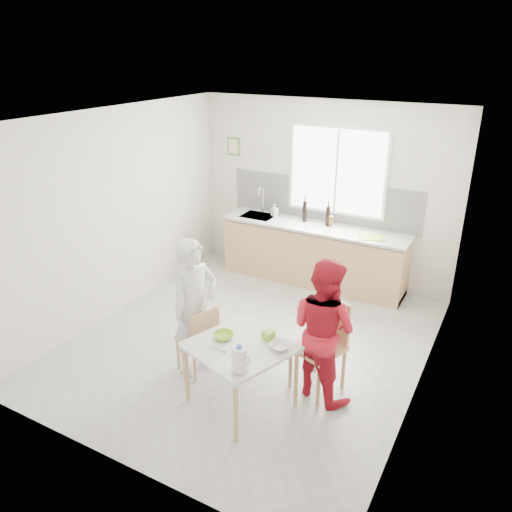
{
  "coord_description": "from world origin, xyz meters",
  "views": [
    {
      "loc": [
        2.59,
        -4.6,
        3.38
      ],
      "look_at": [
        -0.03,
        0.2,
        1.07
      ],
      "focal_mm": 35.0,
      "sensor_mm": 36.0,
      "label": 1
    }
  ],
  "objects_px": {
    "person_red": "(323,329)",
    "milk_jug": "(240,359)",
    "person_white": "(195,308)",
    "bowl_white": "(280,346)",
    "chair_left": "(200,337)",
    "chair_far": "(323,341)",
    "bowl_green": "(224,336)",
    "wine_bottle_a": "(305,211)",
    "wine_bottle_b": "(328,216)",
    "dining_table": "(241,351)"
  },
  "relations": [
    {
      "from": "person_red",
      "to": "wine_bottle_b",
      "type": "distance_m",
      "value": 2.71
    },
    {
      "from": "person_red",
      "to": "milk_jug",
      "type": "relative_size",
      "value": 6.03
    },
    {
      "from": "person_red",
      "to": "wine_bottle_a",
      "type": "xyz_separation_m",
      "value": [
        -1.32,
        2.54,
        0.32
      ]
    },
    {
      "from": "person_white",
      "to": "wine_bottle_b",
      "type": "distance_m",
      "value": 2.86
    },
    {
      "from": "dining_table",
      "to": "bowl_green",
      "type": "relative_size",
      "value": 5.75
    },
    {
      "from": "wine_bottle_a",
      "to": "wine_bottle_b",
      "type": "relative_size",
      "value": 1.07
    },
    {
      "from": "person_red",
      "to": "bowl_green",
      "type": "bearing_deg",
      "value": 51.25
    },
    {
      "from": "person_white",
      "to": "dining_table",
      "type": "bearing_deg",
      "value": -90.0
    },
    {
      "from": "person_red",
      "to": "person_white",
      "type": "bearing_deg",
      "value": 31.61
    },
    {
      "from": "wine_bottle_b",
      "to": "dining_table",
      "type": "bearing_deg",
      "value": -84.43
    },
    {
      "from": "person_red",
      "to": "wine_bottle_b",
      "type": "height_order",
      "value": "person_red"
    },
    {
      "from": "chair_far",
      "to": "bowl_white",
      "type": "xyz_separation_m",
      "value": [
        -0.24,
        -0.53,
        0.16
      ]
    },
    {
      "from": "person_red",
      "to": "milk_jug",
      "type": "xyz_separation_m",
      "value": [
        -0.44,
        -0.91,
        0.06
      ]
    },
    {
      "from": "person_red",
      "to": "bowl_white",
      "type": "xyz_separation_m",
      "value": [
        -0.28,
        -0.41,
        -0.05
      ]
    },
    {
      "from": "wine_bottle_a",
      "to": "chair_far",
      "type": "bearing_deg",
      "value": -62.07
    },
    {
      "from": "person_red",
      "to": "wine_bottle_b",
      "type": "bearing_deg",
      "value": -49.79
    },
    {
      "from": "chair_left",
      "to": "milk_jug",
      "type": "relative_size",
      "value": 3.2
    },
    {
      "from": "bowl_white",
      "to": "milk_jug",
      "type": "bearing_deg",
      "value": -107.13
    },
    {
      "from": "chair_left",
      "to": "chair_far",
      "type": "relative_size",
      "value": 0.81
    },
    {
      "from": "dining_table",
      "to": "person_red",
      "type": "bearing_deg",
      "value": 40.06
    },
    {
      "from": "chair_far",
      "to": "wine_bottle_b",
      "type": "xyz_separation_m",
      "value": [
        -0.91,
        2.41,
        0.52
      ]
    },
    {
      "from": "chair_far",
      "to": "bowl_green",
      "type": "relative_size",
      "value": 5.06
    },
    {
      "from": "person_white",
      "to": "milk_jug",
      "type": "bearing_deg",
      "value": -104.43
    },
    {
      "from": "bowl_green",
      "to": "person_white",
      "type": "bearing_deg",
      "value": 155.2
    },
    {
      "from": "bowl_white",
      "to": "wine_bottle_b",
      "type": "xyz_separation_m",
      "value": [
        -0.67,
        2.93,
        0.36
      ]
    },
    {
      "from": "bowl_white",
      "to": "dining_table",
      "type": "bearing_deg",
      "value": -159.88
    },
    {
      "from": "dining_table",
      "to": "chair_far",
      "type": "relative_size",
      "value": 1.14
    },
    {
      "from": "chair_left",
      "to": "milk_jug",
      "type": "height_order",
      "value": "milk_jug"
    },
    {
      "from": "chair_far",
      "to": "bowl_green",
      "type": "xyz_separation_m",
      "value": [
        -0.81,
        -0.64,
        0.16
      ]
    },
    {
      "from": "dining_table",
      "to": "person_white",
      "type": "bearing_deg",
      "value": 160.31
    },
    {
      "from": "bowl_white",
      "to": "milk_jug",
      "type": "xyz_separation_m",
      "value": [
        -0.16,
        -0.51,
        0.11
      ]
    },
    {
      "from": "dining_table",
      "to": "person_white",
      "type": "relative_size",
      "value": 0.72
    },
    {
      "from": "person_white",
      "to": "milk_jug",
      "type": "xyz_separation_m",
      "value": [
        0.93,
        -0.63,
        0.04
      ]
    },
    {
      "from": "bowl_green",
      "to": "milk_jug",
      "type": "distance_m",
      "value": 0.58
    },
    {
      "from": "chair_left",
      "to": "chair_far",
      "type": "height_order",
      "value": "chair_far"
    },
    {
      "from": "chair_left",
      "to": "bowl_green",
      "type": "bearing_deg",
      "value": 84.16
    },
    {
      "from": "wine_bottle_b",
      "to": "milk_jug",
      "type": "bearing_deg",
      "value": -81.57
    },
    {
      "from": "chair_far",
      "to": "bowl_white",
      "type": "height_order",
      "value": "chair_far"
    },
    {
      "from": "wine_bottle_b",
      "to": "person_white",
      "type": "bearing_deg",
      "value": -98.42
    },
    {
      "from": "person_white",
      "to": "bowl_white",
      "type": "distance_m",
      "value": 1.09
    },
    {
      "from": "milk_jug",
      "to": "bowl_white",
      "type": "bearing_deg",
      "value": 92.56
    },
    {
      "from": "chair_left",
      "to": "person_red",
      "type": "height_order",
      "value": "person_red"
    },
    {
      "from": "chair_left",
      "to": "person_red",
      "type": "xyz_separation_m",
      "value": [
        1.29,
        0.31,
        0.32
      ]
    },
    {
      "from": "wine_bottle_a",
      "to": "wine_bottle_b",
      "type": "distance_m",
      "value": 0.38
    },
    {
      "from": "wine_bottle_b",
      "to": "bowl_white",
      "type": "bearing_deg",
      "value": -77.21
    },
    {
      "from": "chair_left",
      "to": "milk_jug",
      "type": "bearing_deg",
      "value": 74.61
    },
    {
      "from": "chair_left",
      "to": "wine_bottle_a",
      "type": "xyz_separation_m",
      "value": [
        -0.03,
        2.85,
        0.63
      ]
    },
    {
      "from": "person_white",
      "to": "bowl_white",
      "type": "bearing_deg",
      "value": -76.72
    },
    {
      "from": "person_white",
      "to": "chair_far",
      "type": "bearing_deg",
      "value": -53.34
    },
    {
      "from": "dining_table",
      "to": "bowl_white",
      "type": "bearing_deg",
      "value": 20.12
    }
  ]
}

